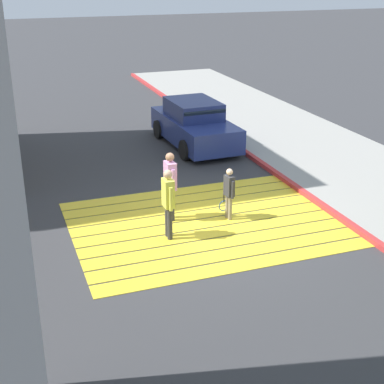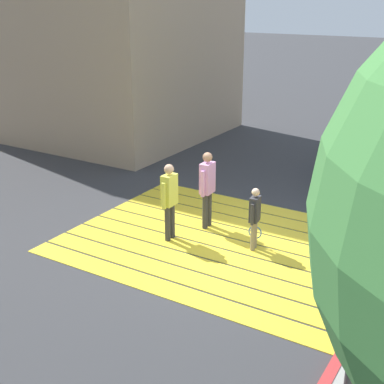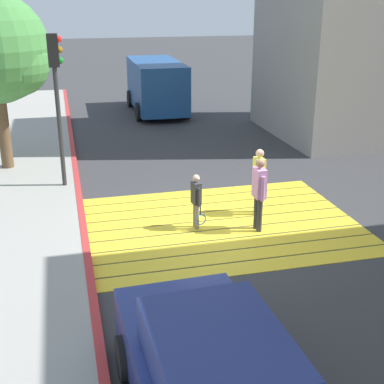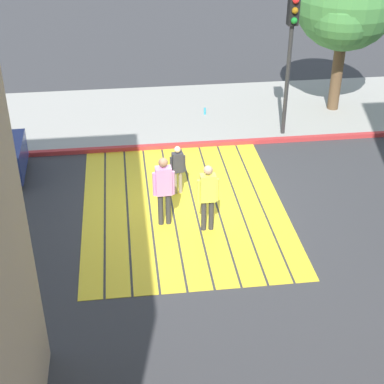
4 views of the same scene
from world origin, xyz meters
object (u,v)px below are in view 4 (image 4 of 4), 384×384
traffic_light_corner (291,38)px  pedestrian_adult_trailing (208,193)px  water_bottle (205,111)px  pedestrian_adult_lead (164,187)px  street_tree (346,1)px  pedestrian_child_with_racket (177,167)px

traffic_light_corner → pedestrian_adult_trailing: 5.90m
water_bottle → pedestrian_adult_lead: (6.01, -1.82, 0.79)m
water_bottle → traffic_light_corner: bearing=51.2°
traffic_light_corner → pedestrian_adult_trailing: traffic_light_corner is taller
street_tree → water_bottle: size_ratio=24.18×
water_bottle → pedestrian_child_with_racket: 4.88m
pedestrian_adult_trailing → pedestrian_child_with_racket: 1.80m
traffic_light_corner → pedestrian_adult_trailing: size_ratio=2.53×
pedestrian_adult_trailing → street_tree: bearing=140.7°
pedestrian_adult_trailing → pedestrian_child_with_racket: pedestrian_adult_trailing is taller
traffic_light_corner → pedestrian_child_with_racket: 5.12m
street_tree → water_bottle: (-0.13, -4.24, -3.40)m
street_tree → pedestrian_child_with_racket: bearing=-51.2°
traffic_light_corner → pedestrian_adult_trailing: bearing=-33.1°
traffic_light_corner → street_tree: size_ratio=0.80×
street_tree → pedestrian_child_with_racket: (4.51, -5.62, -2.88)m
water_bottle → pedestrian_child_with_racket: bearing=-16.5°
water_bottle → pedestrian_child_with_racket: size_ratio=0.17×
water_bottle → pedestrian_adult_trailing: bearing=-7.7°
traffic_light_corner → street_tree: street_tree is taller
pedestrian_adult_lead → traffic_light_corner: bearing=137.1°
water_bottle → pedestrian_adult_trailing: size_ratio=0.13×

